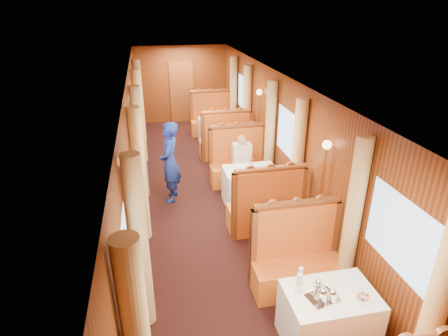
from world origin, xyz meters
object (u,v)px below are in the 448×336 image
object	(u,v)px
steward	(170,162)
table_far	(218,132)
banquette_mid_aft	(239,165)
teapot_right	(333,297)
banquette_near_aft	(296,261)
banquette_far_aft	(212,120)
table_near	(328,318)
teapot_left	(323,297)
table_mid	(250,187)
rose_vase_mid	(252,162)
rose_vase_far	(218,113)
banquette_far_fwd	(225,142)
teapot_back	(318,286)
fruit_plate	(362,297)
banquette_mid_fwd	(265,210)
tea_tray	(322,298)
passenger	(242,156)

from	to	relation	value
steward	table_far	bearing A→B (deg)	164.76
banquette_mid_aft	teapot_right	distance (m)	4.65
banquette_near_aft	teapot_right	distance (m)	1.20
banquette_mid_aft	banquette_far_aft	world-z (taller)	same
banquette_mid_aft	table_near	bearing A→B (deg)	-90.00
teapot_left	teapot_right	bearing A→B (deg)	-10.06
table_near	table_mid	distance (m)	3.50
rose_vase_mid	steward	size ratio (longest dim) A/B	0.21
steward	rose_vase_far	bearing A→B (deg)	164.63
banquette_near_aft	banquette_far_fwd	size ratio (longest dim) A/B	1.00
teapot_back	fruit_plate	bearing A→B (deg)	-8.39
banquette_mid_fwd	banquette_mid_aft	size ratio (longest dim) A/B	1.00
banquette_near_aft	teapot_right	world-z (taller)	banquette_near_aft
table_far	teapot_right	distance (m)	7.13
tea_tray	fruit_plate	world-z (taller)	fruit_plate
banquette_near_aft	table_near	bearing A→B (deg)	-90.00
teapot_right	teapot_back	distance (m)	0.22
rose_vase_mid	steward	distance (m)	1.65
banquette_far_fwd	rose_vase_mid	distance (m)	2.57
banquette_near_aft	table_mid	bearing A→B (deg)	90.00
table_far	rose_vase_far	world-z (taller)	rose_vase_far
banquette_near_aft	teapot_back	bearing A→B (deg)	-98.16
banquette_near_aft	banquette_far_fwd	xyz separation A→B (m)	(0.00, 4.97, 0.00)
table_mid	steward	xyz separation A→B (m)	(-1.56, 0.49, 0.46)
table_mid	teapot_right	distance (m)	3.65
banquette_far_fwd	rose_vase_mid	bearing A→B (deg)	-89.95
teapot_back	table_near	bearing A→B (deg)	-13.64
banquette_far_aft	teapot_back	size ratio (longest dim) A/B	9.28
table_mid	banquette_mid_fwd	xyz separation A→B (m)	(0.00, -1.01, 0.05)
fruit_plate	rose_vase_far	xyz separation A→B (m)	(-0.28, 7.16, 0.16)
steward	banquette_mid_aft	bearing A→B (deg)	120.79
banquette_near_aft	banquette_mid_fwd	size ratio (longest dim) A/B	1.00
banquette_mid_aft	tea_tray	size ratio (longest dim) A/B	3.94
banquette_mid_fwd	banquette_far_fwd	size ratio (longest dim) A/B	1.00
banquette_far_fwd	fruit_plate	xyz separation A→B (m)	(0.30, -6.13, 0.35)
banquette_mid_fwd	teapot_back	xyz separation A→B (m)	(-0.13, -2.40, 0.39)
banquette_near_aft	rose_vase_mid	world-z (taller)	banquette_near_aft
banquette_near_aft	rose_vase_far	distance (m)	6.03
tea_tray	passenger	bearing A→B (deg)	88.14
table_near	tea_tray	xyz separation A→B (m)	(-0.14, -0.05, 0.38)
table_far	banquette_far_fwd	size ratio (longest dim) A/B	0.78
banquette_mid_aft	banquette_far_fwd	xyz separation A→B (m)	(0.00, 1.47, 0.00)
tea_tray	rose_vase_mid	xyz separation A→B (m)	(0.14, 3.52, 0.17)
banquette_near_aft	table_far	world-z (taller)	banquette_near_aft
fruit_plate	banquette_far_aft	bearing A→B (deg)	92.12
banquette_mid_aft	rose_vase_mid	distance (m)	1.16
banquette_near_aft	tea_tray	world-z (taller)	banquette_near_aft
banquette_far_fwd	teapot_left	xyz separation A→B (m)	(-0.17, -6.09, 0.40)
table_far	teapot_left	world-z (taller)	teapot_left
banquette_far_aft	teapot_back	distance (m)	7.94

